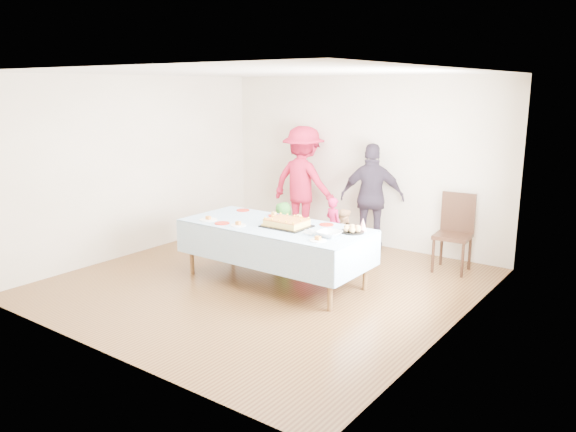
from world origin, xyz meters
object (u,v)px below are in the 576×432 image
object	(u,v)px
birthday_cake	(287,223)
adult_left	(303,183)
dining_chair	(455,228)
party_table	(275,229)

from	to	relation	value
birthday_cake	adult_left	size ratio (longest dim) A/B	0.31
dining_chair	adult_left	xyz separation A→B (m)	(-2.71, 0.19, 0.34)
adult_left	party_table	bearing A→B (deg)	117.26
birthday_cake	dining_chair	bearing A→B (deg)	51.37
dining_chair	adult_left	distance (m)	2.74
birthday_cake	dining_chair	size ratio (longest dim) A/B	0.53
party_table	birthday_cake	world-z (taller)	birthday_cake
adult_left	dining_chair	bearing A→B (deg)	177.91
birthday_cake	adult_left	distance (m)	2.41
dining_chair	adult_left	world-z (taller)	adult_left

